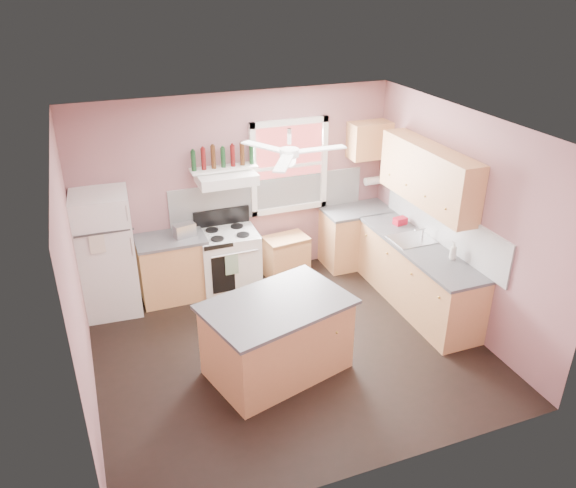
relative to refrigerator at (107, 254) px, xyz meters
name	(u,v)px	position (x,y,z in m)	size (l,w,h in m)	color
floor	(289,348)	(1.89, -1.66, -0.83)	(4.50, 4.50, 0.00)	black
ceiling	(289,128)	(1.89, -1.66, 1.87)	(4.50, 4.50, 0.00)	white
wall_back	(238,188)	(1.89, 0.36, 0.52)	(4.50, 0.05, 2.70)	#916164
wall_right	(460,219)	(4.16, -1.66, 0.52)	(0.05, 4.00, 2.70)	#916164
wall_left	(73,286)	(-0.39, -1.66, 0.52)	(0.05, 4.00, 2.70)	#916164
backsplash_back	(269,197)	(2.34, 0.33, 0.35)	(2.90, 0.03, 0.55)	white
backsplash_right	(442,223)	(4.12, -1.36, 0.35)	(0.03, 2.60, 0.55)	white
window_view	(289,166)	(2.64, 0.32, 0.77)	(1.00, 0.02, 1.20)	maroon
window_frame	(289,167)	(2.64, 0.30, 0.77)	(1.16, 0.07, 1.36)	white
refrigerator	(107,254)	(0.00, 0.00, 0.00)	(0.70, 0.68, 1.66)	white
base_cabinet_left	(173,269)	(0.83, 0.04, -0.40)	(0.90, 0.60, 0.86)	tan
counter_left	(170,239)	(0.83, 0.04, 0.05)	(0.92, 0.62, 0.04)	#4B4C4E
toaster	(184,230)	(1.02, 0.02, 0.16)	(0.28, 0.16, 0.18)	silver
stove	(229,260)	(1.61, 0.00, -0.40)	(0.81, 0.64, 0.86)	white
range_hood	(226,178)	(1.66, 0.09, 0.79)	(0.78, 0.50, 0.14)	white
bottle_shelf	(224,168)	(1.66, 0.21, 0.89)	(0.90, 0.26, 0.03)	white
cart	(286,256)	(2.49, 0.04, -0.52)	(0.62, 0.41, 0.62)	tan
base_cabinet_corner	(356,237)	(3.64, 0.04, -0.40)	(1.00, 0.60, 0.86)	tan
base_cabinet_right	(417,277)	(3.84, -1.36, -0.40)	(0.60, 2.20, 0.86)	tan
counter_corner	(357,210)	(3.64, 0.04, 0.05)	(1.02, 0.62, 0.04)	#4B4C4E
counter_right	(420,247)	(3.83, -1.36, 0.05)	(0.62, 2.22, 0.04)	#4B4C4E
sink	(412,240)	(3.83, -1.16, 0.07)	(0.55, 0.45, 0.03)	silver
faucet	(423,233)	(3.99, -1.16, 0.14)	(0.03, 0.03, 0.14)	silver
upper_cabinet_right	(428,175)	(3.97, -1.16, 0.95)	(0.33, 1.80, 0.76)	tan
upper_cabinet_corner	(370,140)	(3.84, 0.17, 1.07)	(0.60, 0.33, 0.52)	tan
paper_towel	(373,181)	(3.96, 0.20, 0.42)	(0.12, 0.12, 0.26)	white
island	(277,339)	(1.61, -2.00, -0.40)	(1.47, 0.93, 0.86)	tan
island_top	(277,304)	(1.61, -2.00, 0.05)	(1.56, 1.02, 0.04)	#4B4C4E
ceiling_fan_hub	(289,153)	(1.89, -1.66, 1.62)	(0.20, 0.20, 0.08)	white
soap_bottle	(453,251)	(3.99, -1.82, 0.19)	(0.09, 0.09, 0.23)	silver
red_caddy	(400,221)	(3.94, -0.67, 0.12)	(0.18, 0.12, 0.10)	#B80F24
wine_bottles	(223,157)	(1.66, 0.21, 1.05)	(0.86, 0.06, 0.31)	#143819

